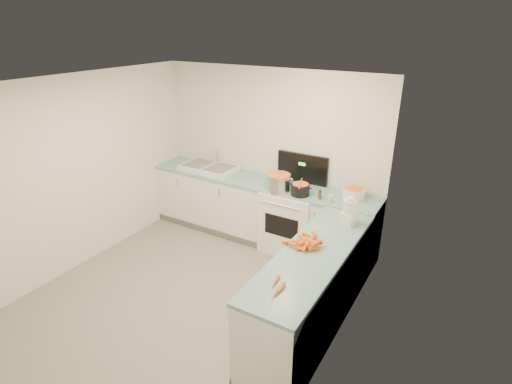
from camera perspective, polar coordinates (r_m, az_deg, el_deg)
The scene contains 19 objects.
floor at distance 5.04m, azimuth -9.65°, elevation -14.70°, with size 3.50×4.00×0.00m, color gray, non-canonical shape.
ceiling at distance 4.04m, azimuth -12.08°, elevation 14.62°, with size 3.50×4.00×0.00m, color silver, non-canonical shape.
wall_back at distance 5.92m, azimuth 1.93°, elevation 5.32°, with size 3.50×2.50×0.00m, color silver, non-canonical shape.
wall_left at distance 5.64m, azimuth -24.38°, elevation 2.25°, with size 4.00×2.50×0.00m, color silver, non-canonical shape.
wall_right at distance 3.59m, azimuth 11.17°, elevation -7.68°, with size 4.00×2.50×0.00m, color silver, non-canonical shape.
counter_back at distance 5.97m, azimuth 0.45°, elevation -2.58°, with size 3.50×0.62×0.94m.
counter_right at distance 4.35m, azimuth 7.96°, elevation -13.77°, with size 0.62×2.20×0.94m.
stove at distance 5.73m, azimuth 5.14°, elevation -3.81°, with size 0.76×0.65×1.36m.
sink at distance 6.24m, azimuth -6.72°, elevation 3.47°, with size 0.86×0.52×0.31m.
steel_pot at distance 5.44m, azimuth 3.28°, elevation 1.30°, with size 0.34×0.34×0.25m, color silver.
black_pot at distance 5.32m, azimuth 6.34°, elevation 0.25°, with size 0.25×0.25×0.18m, color black.
wooden_spoon at distance 5.28m, azimuth 6.39°, elevation 1.23°, with size 0.02×0.02×0.37m, color #AD7A47.
mixing_bowl at distance 5.34m, azimuth 13.77°, elevation -0.18°, with size 0.30×0.30×0.14m, color white.
extract_bottle at distance 5.23m, azimuth 9.10°, elevation -0.45°, with size 0.04×0.04×0.11m, color #593319.
spice_jar at distance 5.15m, azimuth 10.59°, elevation -1.06°, with size 0.05×0.05×0.09m, color #E5B266.
food_processor at distance 4.64m, azimuth 13.16°, elevation -2.84°, with size 0.18×0.21×0.32m.
carrot_pile at distance 4.17m, azimuth 7.34°, elevation -7.12°, with size 0.47×0.47×0.10m.
peeled_carrots at distance 3.54m, azimuth 2.98°, elevation -13.41°, with size 0.14×0.31×0.04m.
peelings at distance 6.36m, azimuth -8.30°, elevation 4.16°, with size 0.23×0.22×0.01m.
Camera 1 is at (2.69, -2.95, 3.07)m, focal length 28.00 mm.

